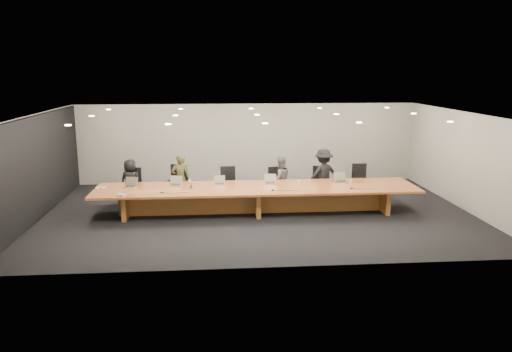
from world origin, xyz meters
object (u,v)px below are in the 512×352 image
at_px(chair_mid_right, 277,184).
at_px(mic_right, 352,188).
at_px(person_d, 323,175).
at_px(laptop_e, 341,177).
at_px(chair_left, 177,184).
at_px(person_a, 131,182).
at_px(paper_cup_near, 299,182).
at_px(laptop_a, 130,182).
at_px(chair_far_left, 133,186).
at_px(chair_far_right, 361,181).
at_px(laptop_d, 270,179).
at_px(person_b, 180,179).
at_px(person_c, 280,179).
at_px(mic_center, 273,190).
at_px(chair_right, 319,183).
at_px(laptop_b, 175,181).
at_px(water_bottle, 190,183).
at_px(amber_mug, 191,186).
at_px(mic_left, 162,192).
at_px(laptop_c, 220,180).
at_px(conference_table, 257,195).
at_px(paper_cup_far, 351,181).
at_px(av_box, 121,195).

distance_m(chair_mid_right, mic_right, 2.47).
xyz_separation_m(person_d, laptop_e, (0.36, -0.78, 0.09)).
xyz_separation_m(chair_left, mic_right, (4.91, -1.60, 0.17)).
height_order(person_a, paper_cup_near, person_a).
bearing_deg(laptop_a, chair_far_left, 108.13).
height_order(chair_left, chair_far_right, chair_left).
distance_m(person_a, laptop_d, 4.20).
bearing_deg(person_b, person_a, -14.77).
bearing_deg(chair_far_left, person_d, 2.98).
relative_size(chair_left, person_c, 0.84).
bearing_deg(chair_left, mic_center, -16.05).
xyz_separation_m(chair_right, person_d, (0.10, -0.13, 0.28)).
xyz_separation_m(chair_far_left, mic_center, (4.04, -1.67, 0.21)).
height_order(laptop_b, mic_center, laptop_b).
distance_m(person_b, mic_center, 3.07).
bearing_deg(mic_right, laptop_b, 170.68).
bearing_deg(water_bottle, amber_mug, -77.18).
distance_m(laptop_b, amber_mug, 0.57).
height_order(chair_far_left, person_a, person_a).
height_order(person_d, water_bottle, person_d).
relative_size(laptop_e, mic_left, 3.44).
distance_m(person_a, laptop_c, 2.80).
bearing_deg(amber_mug, person_a, 146.55).
distance_m(chair_left, mic_right, 5.17).
distance_m(chair_right, chair_far_right, 1.33).
distance_m(paper_cup_near, mic_left, 3.93).
relative_size(mic_center, mic_right, 1.06).
relative_size(conference_table, paper_cup_far, 97.98).
bearing_deg(water_bottle, chair_far_right, 12.16).
relative_size(person_c, person_d, 0.88).
bearing_deg(person_d, av_box, 2.76).
distance_m(laptop_b, mic_center, 2.82).
relative_size(person_b, laptop_d, 4.35).
xyz_separation_m(person_d, laptop_c, (-3.18, -0.77, 0.07)).
xyz_separation_m(laptop_c, paper_cup_near, (2.29, -0.06, -0.08)).
xyz_separation_m(chair_left, laptop_c, (1.29, -0.75, 0.28)).
relative_size(person_c, laptop_c, 4.53).
distance_m(conference_table, mic_center, 0.65).
relative_size(conference_table, person_a, 6.58).
height_order(chair_mid_right, laptop_d, chair_mid_right).
xyz_separation_m(person_c, laptop_b, (-3.11, -0.76, 0.18)).
distance_m(conference_table, person_b, 2.52).
distance_m(laptop_d, paper_cup_near, 0.85).
distance_m(chair_far_right, av_box, 7.28).
relative_size(laptop_d, mic_left, 3.26).
xyz_separation_m(laptop_e, mic_center, (-2.11, -0.85, -0.13)).
distance_m(person_c, laptop_a, 4.44).
height_order(person_d, mic_left, person_d).
relative_size(chair_far_left, paper_cup_near, 12.13).
bearing_deg(paper_cup_far, laptop_b, 178.98).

